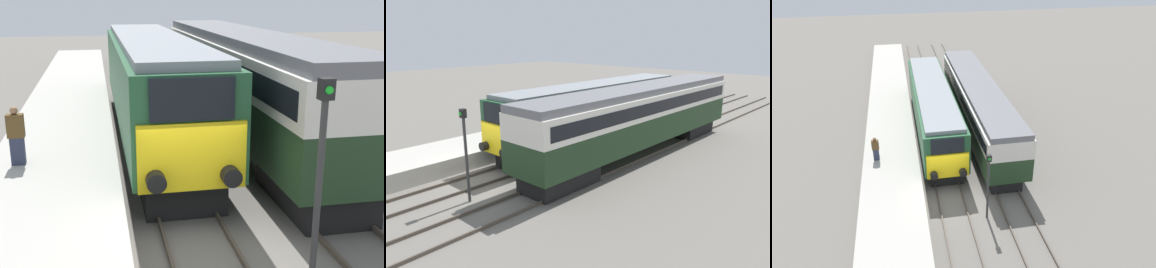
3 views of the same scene
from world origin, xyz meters
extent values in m
plane|color=slate|center=(0.00, 0.00, 0.00)|extent=(120.00, 120.00, 0.00)
cube|color=#B7B2A8|center=(-3.30, 8.00, 0.44)|extent=(3.50, 50.00, 0.87)
cube|color=#4C4238|center=(-0.72, 5.00, 0.07)|extent=(0.07, 60.00, 0.14)
cube|color=#4C4238|center=(0.72, 5.00, 0.07)|extent=(0.07, 60.00, 0.14)
cube|color=#4C4238|center=(2.68, 5.00, 0.07)|extent=(0.07, 60.00, 0.14)
cube|color=#4C4238|center=(4.12, 5.00, 0.07)|extent=(0.07, 60.00, 0.14)
cube|color=black|center=(0.00, 3.46, 0.50)|extent=(2.03, 4.00, 1.00)
cube|color=black|center=(0.00, 13.73, 0.50)|extent=(2.03, 4.00, 1.00)
cube|color=#235633|center=(0.00, 8.60, 2.32)|extent=(2.70, 15.26, 2.64)
cube|color=yellow|center=(0.00, 0.92, 1.79)|extent=(2.48, 0.10, 1.58)
cube|color=black|center=(0.00, 0.92, 3.11)|extent=(1.89, 0.10, 0.95)
cube|color=gray|center=(0.00, 8.60, 3.76)|extent=(2.38, 14.65, 0.24)
cylinder|color=black|center=(-0.85, 0.71, 1.35)|extent=(0.44, 0.35, 0.44)
cylinder|color=black|center=(0.85, 0.71, 1.35)|extent=(0.44, 0.35, 0.44)
cube|color=black|center=(3.40, 1.86, 0.47)|extent=(1.89, 3.60, 0.95)
cube|color=black|center=(3.40, 14.86, 0.47)|extent=(1.89, 3.60, 0.95)
cube|color=#1E381E|center=(3.40, 8.36, 1.70)|extent=(2.70, 17.41, 1.50)
cube|color=silver|center=(3.40, 8.36, 3.04)|extent=(2.71, 17.41, 1.18)
cube|color=black|center=(3.40, 8.36, 3.04)|extent=(2.75, 16.71, 0.65)
cube|color=slate|center=(3.40, 8.36, 3.82)|extent=(2.48, 17.41, 0.36)
cube|color=#2D334C|center=(-4.19, 3.92, 1.25)|extent=(0.36, 0.24, 0.76)
cube|color=brown|center=(-4.19, 3.92, 1.95)|extent=(0.44, 0.26, 0.63)
sphere|color=#9E704C|center=(-4.19, 3.92, 2.37)|extent=(0.21, 0.21, 0.21)
cylinder|color=#333333|center=(1.70, -1.82, 1.80)|extent=(0.12, 0.12, 3.60)
cube|color=black|center=(1.70, -1.82, 3.78)|extent=(0.24, 0.20, 0.36)
sphere|color=green|center=(1.70, -1.93, 3.78)|extent=(0.14, 0.14, 0.14)
camera|label=1|loc=(-1.99, -9.04, 5.25)|focal=45.00mm
camera|label=2|loc=(14.77, -9.51, 6.77)|focal=35.00mm
camera|label=3|loc=(-2.44, -17.19, 13.55)|focal=35.00mm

